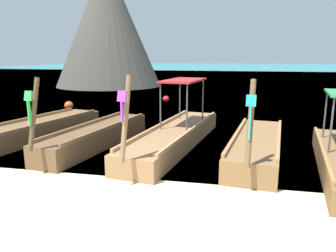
{
  "coord_description": "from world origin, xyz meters",
  "views": [
    {
      "loc": [
        1.92,
        -4.69,
        2.94
      ],
      "look_at": [
        0.0,
        4.46,
        0.9
      ],
      "focal_mm": 34.72,
      "sensor_mm": 36.0,
      "label": 1
    }
  ],
  "objects": [
    {
      "name": "longtail_boat_violet_ribbon",
      "position": [
        0.01,
        5.54,
        0.35
      ],
      "size": [
        2.26,
        7.11,
        2.52
      ],
      "color": "olive",
      "rests_on": "ground"
    },
    {
      "name": "karst_rock",
      "position": [
        -10.68,
        25.84,
        5.69
      ],
      "size": [
        10.94,
        10.14,
        11.88
      ],
      "color": "#47443D",
      "rests_on": "ground"
    },
    {
      "name": "longtail_boat_turquoise_ribbon",
      "position": [
        2.59,
        4.86,
        0.32
      ],
      "size": [
        1.94,
        5.46,
        2.46
      ],
      "color": "brown",
      "rests_on": "ground"
    },
    {
      "name": "longtail_boat_green_ribbon",
      "position": [
        -2.51,
        4.97,
        0.33
      ],
      "size": [
        1.86,
        5.6,
        2.42
      ],
      "color": "brown",
      "rests_on": "ground"
    },
    {
      "name": "sea_water",
      "position": [
        0.0,
        62.46,
        0.0
      ],
      "size": [
        120.0,
        120.0,
        0.0
      ],
      "primitive_type": "plane",
      "color": "teal",
      "rests_on": "ground"
    },
    {
      "name": "longtail_boat_pink_ribbon",
      "position": [
        -5.16,
        5.04,
        0.32
      ],
      "size": [
        2.63,
        7.15,
        2.66
      ],
      "color": "brown",
      "rests_on": "ground"
    },
    {
      "name": "mooring_buoy_near",
      "position": [
        -7.04,
        11.46,
        0.24
      ],
      "size": [
        0.48,
        0.48,
        0.48
      ],
      "color": "#EA5119",
      "rests_on": "sea_water"
    },
    {
      "name": "ground",
      "position": [
        0.0,
        0.0,
        0.0
      ],
      "size": [
        120.0,
        120.0,
        0.0
      ],
      "primitive_type": "plane",
      "color": "beige"
    },
    {
      "name": "mooring_buoy_far",
      "position": [
        -2.46,
        15.53,
        0.21
      ],
      "size": [
        0.41,
        0.41,
        0.41
      ],
      "color": "red",
      "rests_on": "sea_water"
    }
  ]
}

